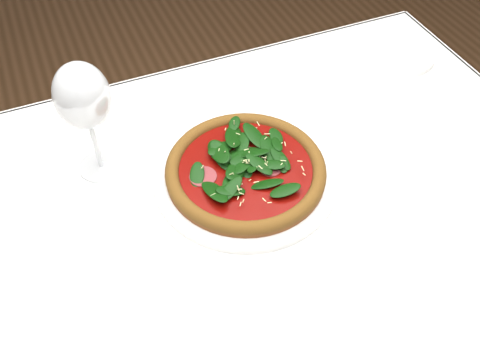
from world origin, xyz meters
name	(u,v)px	position (x,y,z in m)	size (l,w,h in m)	color
dining_table	(246,236)	(0.00, 0.00, 0.65)	(1.21, 0.81, 0.75)	white
plate	(246,175)	(0.02, 0.05, 0.76)	(0.33, 0.33, 0.01)	white
pizza	(246,168)	(0.02, 0.05, 0.78)	(0.31, 0.31, 0.04)	brown
wine_glass	(83,99)	(-0.21, 0.18, 0.91)	(0.09, 0.09, 0.22)	white
saucer_far	(399,54)	(0.48, 0.25, 0.76)	(0.16, 0.16, 0.01)	white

